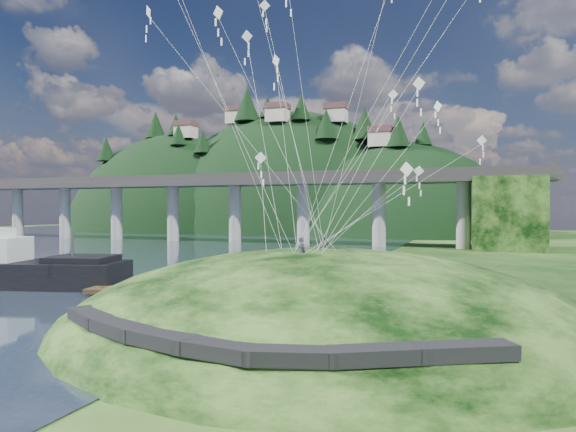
% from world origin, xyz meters
% --- Properties ---
extents(ground, '(320.00, 320.00, 0.00)m').
position_xyz_m(ground, '(0.00, 0.00, 0.00)').
color(ground, black).
rests_on(ground, ground).
extents(grass_hill, '(36.00, 32.00, 13.00)m').
position_xyz_m(grass_hill, '(8.00, 2.00, -1.50)').
color(grass_hill, black).
rests_on(grass_hill, ground).
extents(footpath, '(22.29, 5.84, 0.83)m').
position_xyz_m(footpath, '(7.46, -9.74, 2.08)').
color(footpath, black).
rests_on(footpath, ground).
extents(bridge, '(160.00, 11.00, 15.00)m').
position_xyz_m(bridge, '(-26.46, 70.07, 9.70)').
color(bridge, '#2D2B2B').
rests_on(bridge, ground).
extents(far_ridge, '(153.00, 70.00, 94.50)m').
position_xyz_m(far_ridge, '(-43.58, 122.17, -7.44)').
color(far_ridge, black).
rests_on(far_ridge, ground).
extents(work_barge, '(21.64, 10.61, 7.31)m').
position_xyz_m(work_barge, '(-24.83, 7.68, 1.83)').
color(work_barge, black).
rests_on(work_barge, ground).
extents(wooden_dock, '(15.59, 5.42, 1.10)m').
position_xyz_m(wooden_dock, '(-6.95, 7.98, 0.48)').
color(wooden_dock, '#322414').
rests_on(wooden_dock, ground).
extents(kite_flyers, '(1.30, 3.72, 1.82)m').
position_xyz_m(kite_flyers, '(7.44, 1.79, 5.83)').
color(kite_flyers, '#272A34').
rests_on(kite_flyers, ground).
extents(kite_swarm, '(19.59, 17.08, 18.66)m').
position_xyz_m(kite_swarm, '(7.67, 2.09, 18.51)').
color(kite_swarm, white).
rests_on(kite_swarm, ground).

